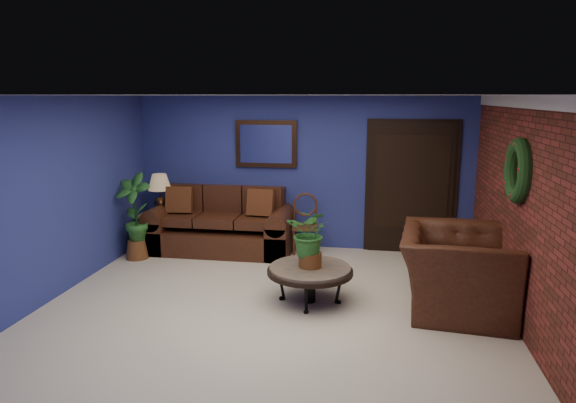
% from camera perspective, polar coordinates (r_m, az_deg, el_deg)
% --- Properties ---
extents(floor, '(5.50, 5.50, 0.00)m').
position_cam_1_polar(floor, '(6.39, -1.56, -11.29)').
color(floor, beige).
rests_on(floor, ground).
extents(wall_back, '(5.50, 0.04, 2.50)m').
position_cam_1_polar(wall_back, '(8.44, 1.62, 3.20)').
color(wall_back, navy).
rests_on(wall_back, ground).
extents(wall_left, '(0.04, 5.00, 2.50)m').
position_cam_1_polar(wall_left, '(7.07, -24.08, 0.51)').
color(wall_left, navy).
rests_on(wall_left, ground).
extents(wall_right_brick, '(0.04, 5.00, 2.50)m').
position_cam_1_polar(wall_right_brick, '(6.13, 24.52, -1.11)').
color(wall_right_brick, maroon).
rests_on(wall_right_brick, ground).
extents(ceiling, '(5.50, 5.00, 0.02)m').
position_cam_1_polar(ceiling, '(5.89, -1.70, 11.73)').
color(ceiling, white).
rests_on(ceiling, wall_back).
extents(crown_molding, '(0.03, 5.00, 0.14)m').
position_cam_1_polar(crown_molding, '(5.99, 25.21, 9.98)').
color(crown_molding, white).
rests_on(crown_molding, wall_right_brick).
extents(wall_mirror, '(1.02, 0.06, 0.77)m').
position_cam_1_polar(wall_mirror, '(8.45, -2.46, 6.41)').
color(wall_mirror, '#452916').
rests_on(wall_mirror, wall_back).
extents(closet_door, '(1.44, 0.06, 2.18)m').
position_cam_1_polar(closet_door, '(8.39, 13.50, 1.44)').
color(closet_door, black).
rests_on(closet_door, wall_back).
extents(wreath, '(0.16, 0.72, 0.72)m').
position_cam_1_polar(wreath, '(6.08, 24.22, 3.15)').
color(wreath, black).
rests_on(wreath, wall_right_brick).
extents(sofa, '(2.32, 1.00, 1.05)m').
position_cam_1_polar(sofa, '(8.50, -7.33, -3.09)').
color(sofa, '#4A2315').
rests_on(sofa, ground).
extents(coffee_table, '(1.05, 1.05, 0.45)m').
position_cam_1_polar(coffee_table, '(6.32, 2.46, -7.75)').
color(coffee_table, '#504C46').
rests_on(coffee_table, ground).
extents(end_table, '(0.65, 0.65, 0.59)m').
position_cam_1_polar(end_table, '(8.78, -13.87, -2.10)').
color(end_table, '#504C46').
rests_on(end_table, ground).
extents(table_lamp, '(0.37, 0.37, 0.62)m').
position_cam_1_polar(table_lamp, '(8.67, -14.05, 1.39)').
color(table_lamp, '#452916').
rests_on(table_lamp, end_table).
extents(side_chair, '(0.46, 0.46, 0.97)m').
position_cam_1_polar(side_chair, '(8.20, 1.93, -2.07)').
color(side_chair, '#542E18').
rests_on(side_chair, ground).
extents(armchair, '(1.43, 1.59, 0.95)m').
position_cam_1_polar(armchair, '(6.40, 18.22, -7.32)').
color(armchair, '#4A2315').
rests_on(armchair, ground).
extents(coffee_plant, '(0.63, 0.58, 0.73)m').
position_cam_1_polar(coffee_plant, '(6.18, 2.50, -3.76)').
color(coffee_plant, brown).
rests_on(coffee_plant, coffee_table).
extents(floor_plant, '(0.36, 0.29, 0.77)m').
position_cam_1_polar(floor_plant, '(7.84, 18.06, -4.47)').
color(floor_plant, brown).
rests_on(floor_plant, ground).
extents(tall_plant, '(0.66, 0.52, 1.35)m').
position_cam_1_polar(tall_plant, '(8.22, -16.67, -1.29)').
color(tall_plant, brown).
rests_on(tall_plant, ground).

